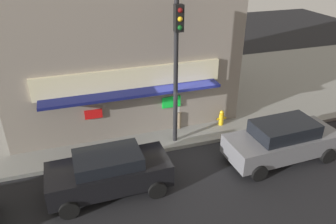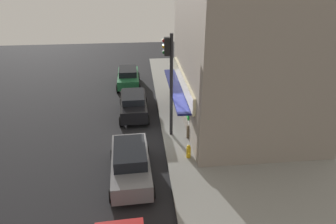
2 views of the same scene
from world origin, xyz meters
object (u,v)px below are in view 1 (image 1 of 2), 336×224
Objects in this scene: fire_hydrant at (221,118)px; trash_can at (132,123)px; pedestrian at (178,109)px; parked_car_grey at (282,140)px; parked_car_black at (109,172)px; traffic_light at (177,57)px.

trash_can reaches higher than fire_hydrant.
pedestrian reaches higher than trash_can.
pedestrian is at bearing -7.89° from trash_can.
parked_car_grey is at bearing -35.33° from trash_can.
pedestrian is at bearing 41.79° from parked_car_black.
parked_car_black is at bearing -146.44° from traffic_light.
parked_car_black is at bearing -138.21° from pedestrian.
traffic_light reaches higher than trash_can.
trash_can is 0.19× the size of parked_car_black.
trash_can is at bearing 144.67° from parked_car_grey.
pedestrian is at bearing 167.02° from fire_hydrant.
pedestrian is (2.09, -0.29, 0.52)m from trash_can.
fire_hydrant is 6.33m from parked_car_black.
trash_can is (-1.57, 1.48, -3.37)m from traffic_light.
parked_car_black is (-3.67, -3.28, -0.26)m from pedestrian.
fire_hydrant is 0.93× the size of trash_can.
fire_hydrant is at bearing 111.54° from parked_car_grey.
traffic_light is 3.13m from pedestrian.
traffic_light is at bearing -113.47° from pedestrian.
trash_can is (-4.08, 0.75, 0.04)m from fire_hydrant.
fire_hydrant is 2.12m from pedestrian.
traffic_light is 4.29m from fire_hydrant.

